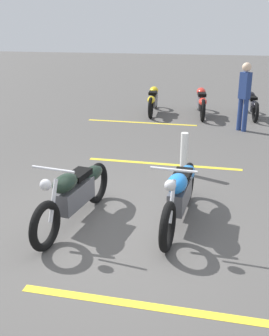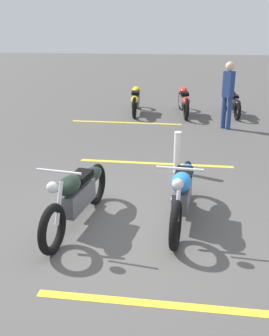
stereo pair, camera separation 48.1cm
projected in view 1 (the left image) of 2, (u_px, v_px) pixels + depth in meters
ground_plane at (124, 229)px, 5.91m from camera, size 60.00×60.00×0.00m
motorcycle_bright_foreground at (180, 193)px, 5.99m from camera, size 2.23×0.62×1.04m
motorcycle_dark_foreground at (75, 193)px, 5.99m from camera, size 2.22×0.65×1.04m
motorcycle_row_far_left at (251, 104)px, 12.37m from camera, size 1.97×0.38×0.74m
motorcycle_row_left at (201, 102)px, 12.53m from camera, size 2.19×0.41×0.83m
motorcycle_row_center at (153, 100)px, 12.86m from camera, size 2.15×0.32×0.81m
bystander_near_row at (244, 93)px, 10.71m from camera, size 0.32×0.32×1.79m
bollard_post at (184, 154)px, 7.87m from camera, size 0.14×0.14×0.82m
parking_stripe_near at (165, 308)px, 4.30m from camera, size 0.20×3.20×0.01m
parking_stripe_mid at (163, 164)px, 8.52m from camera, size 0.20×3.20×0.01m
parking_stripe_far at (142, 123)px, 11.88m from camera, size 0.20×3.20×0.01m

